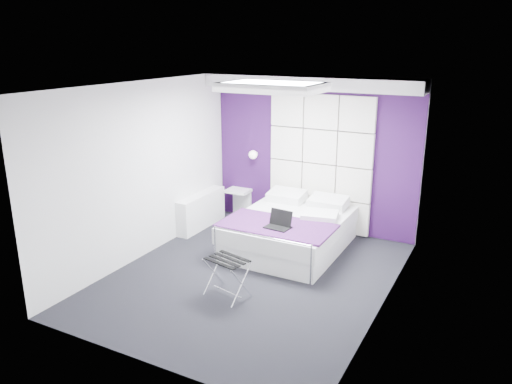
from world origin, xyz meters
TOP-DOWN VIEW (x-y plane):
  - floor at (0.00, 0.00)m, footprint 4.40×4.40m
  - ceiling at (0.00, 0.00)m, footprint 4.40×4.40m
  - wall_back at (0.00, 2.20)m, footprint 3.60×0.00m
  - wall_left at (-1.80, 0.00)m, footprint 0.00×4.40m
  - wall_right at (1.80, 0.00)m, footprint 0.00×4.40m
  - accent_wall at (0.00, 2.19)m, footprint 3.58×0.02m
  - soffit at (0.00, 1.95)m, footprint 3.58×0.50m
  - headboard at (0.15, 2.14)m, footprint 1.80×0.08m
  - skylight at (0.00, 0.60)m, footprint 1.36×0.86m
  - wall_lamp at (-1.05, 2.06)m, footprint 0.15×0.15m
  - radiator at (-1.69, 1.30)m, footprint 0.22×1.20m
  - bed at (0.07, 1.14)m, footprint 1.65×1.99m
  - nightstand at (-1.36, 2.02)m, footprint 0.42×0.33m
  - luggage_rack at (-0.01, -0.62)m, footprint 0.52×0.38m
  - laptop at (0.14, 0.58)m, footprint 0.35×0.25m

SIDE VIEW (x-z plane):
  - floor at x=0.00m, z-range 0.00..0.00m
  - luggage_rack at x=-0.01m, z-range 0.00..0.51m
  - bed at x=0.07m, z-range -0.05..0.65m
  - radiator at x=-1.69m, z-range 0.00..0.60m
  - nightstand at x=-1.36m, z-range 0.49..0.54m
  - laptop at x=0.14m, z-range 0.49..0.75m
  - headboard at x=0.15m, z-range 0.02..2.32m
  - wall_lamp at x=-1.05m, z-range 1.15..1.29m
  - wall_left at x=-1.80m, z-range -0.90..3.50m
  - wall_right at x=1.80m, z-range -0.90..3.50m
  - accent_wall at x=0.00m, z-range 0.01..2.59m
  - wall_back at x=0.00m, z-range -0.50..3.10m
  - soffit at x=0.00m, z-range 2.40..2.60m
  - skylight at x=0.00m, z-range 2.49..2.61m
  - ceiling at x=0.00m, z-range 2.60..2.60m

